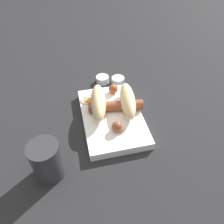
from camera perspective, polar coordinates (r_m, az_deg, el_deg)
name	(u,v)px	position (r m, az deg, el deg)	size (l,w,h in m)	color
ground_plane	(112,120)	(0.69, 0.00, -2.13)	(3.00, 3.00, 0.00)	#232326
food_tray	(112,117)	(0.68, 0.00, -1.38)	(0.27, 0.18, 0.03)	white
bread_roll	(113,101)	(0.67, 0.29, 2.83)	(0.17, 0.16, 0.06)	beige
sausage	(116,106)	(0.68, 0.96, 1.61)	(0.20, 0.17, 0.03)	brown
pickled_veggies	(91,99)	(0.72, -5.48, 3.29)	(0.06, 0.07, 0.00)	#F99E4C
condiment_cup_near	(118,81)	(0.83, 1.57, 8.17)	(0.05, 0.05, 0.02)	silver
condiment_cup_far	(103,80)	(0.84, -2.48, 8.44)	(0.05, 0.05, 0.02)	silver
drink_glass	(47,161)	(0.56, -16.64, -12.07)	(0.07, 0.07, 0.11)	#333338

